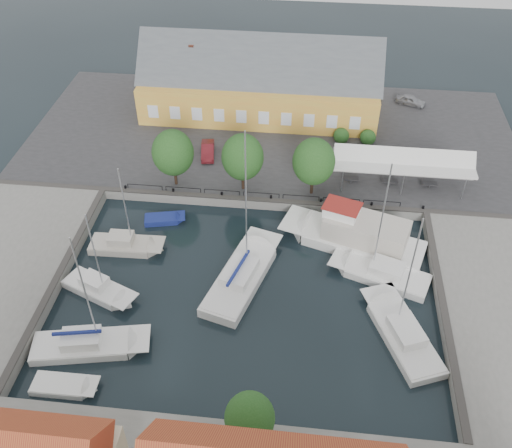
{
  "coord_description": "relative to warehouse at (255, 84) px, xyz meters",
  "views": [
    {
      "loc": [
        4.5,
        -34.35,
        36.45
      ],
      "look_at": [
        0.0,
        6.0,
        1.5
      ],
      "focal_mm": 40.0,
      "sensor_mm": 36.0,
      "label": 1
    }
  ],
  "objects": [
    {
      "name": "ground",
      "position": [
        2.6,
        -28.36,
        -4.43
      ],
      "size": [
        140.0,
        140.0,
        0.0
      ],
      "primitive_type": "plane",
      "color": "black",
      "rests_on": "ground"
    },
    {
      "name": "north_quay",
      "position": [
        2.6,
        -5.36,
        -3.93
      ],
      "size": [
        56.0,
        26.0,
        1.0
      ],
      "primitive_type": "cube",
      "color": "#2D2D30",
      "rests_on": "ground"
    },
    {
      "name": "quay_edge_fittings",
      "position": [
        2.62,
        -23.61,
        -3.37
      ],
      "size": [
        56.0,
        24.72,
        0.4
      ],
      "color": "#383533",
      "rests_on": "north_quay"
    },
    {
      "name": "warehouse",
      "position": [
        0.0,
        0.0,
        0.0
      ],
      "size": [
        28.56,
        14.0,
        9.55
      ],
      "color": "gold",
      "rests_on": "north_quay"
    },
    {
      "name": "tent_canopy",
      "position": [
        16.6,
        -13.86,
        -0.74
      ],
      "size": [
        14.0,
        4.0,
        2.83
      ],
      "color": "silver",
      "rests_on": "north_quay"
    },
    {
      "name": "quay_trees",
      "position": [
        0.6,
        -16.36,
        0.45
      ],
      "size": [
        18.2,
        4.2,
        6.3
      ],
      "color": "black",
      "rests_on": "north_quay"
    },
    {
      "name": "car_silver",
      "position": [
        19.3,
        3.28,
        -2.8
      ],
      "size": [
        3.96,
        2.75,
        1.25
      ],
      "primitive_type": "imported",
      "rotation": [
        0.0,
        0.0,
        1.18
      ],
      "color": "#9B9CA2",
      "rests_on": "north_quay"
    },
    {
      "name": "car_red",
      "position": [
        -4.05,
        -10.78,
        -2.78
      ],
      "size": [
        1.97,
        4.11,
        1.3
      ],
      "primitive_type": "imported",
      "rotation": [
        0.0,
        0.0,
        0.15
      ],
      "color": "maroon",
      "rests_on": "north_quay"
    },
    {
      "name": "center_sailboat",
      "position": [
        2.0,
        -28.29,
        -4.07
      ],
      "size": [
        6.32,
        11.65,
        15.16
      ],
      "color": "white",
      "rests_on": "ground"
    },
    {
      "name": "trawler",
      "position": [
        12.14,
        -22.61,
        -3.41
      ],
      "size": [
        13.99,
        7.92,
        5.0
      ],
      "color": "white",
      "rests_on": "ground"
    },
    {
      "name": "east_boat_a",
      "position": [
        14.23,
        -26.52,
        -4.17
      ],
      "size": [
        9.22,
        5.78,
        12.45
      ],
      "color": "white",
      "rests_on": "ground"
    },
    {
      "name": "east_boat_c",
      "position": [
        15.48,
        -33.08,
        -4.17
      ],
      "size": [
        6.4,
        9.96,
        12.16
      ],
      "color": "white",
      "rests_on": "ground"
    },
    {
      "name": "west_boat_b",
      "position": [
        -9.32,
        -25.45,
        -4.17
      ],
      "size": [
        7.07,
        2.59,
        9.72
      ],
      "color": "beige",
      "rests_on": "ground"
    },
    {
      "name": "west_boat_c",
      "position": [
        -10.02,
        -31.09,
        -4.17
      ],
      "size": [
        7.15,
        4.72,
        9.57
      ],
      "color": "white",
      "rests_on": "ground"
    },
    {
      "name": "west_boat_d",
      "position": [
        -8.96,
        -36.88,
        -4.16
      ],
      "size": [
        9.49,
        4.48,
        12.19
      ],
      "color": "white",
      "rests_on": "ground"
    },
    {
      "name": "launch_sw",
      "position": [
        -9.55,
        -40.53,
        -4.34
      ],
      "size": [
        4.98,
        1.92,
        0.98
      ],
      "color": "white",
      "rests_on": "ground"
    },
    {
      "name": "launch_nw",
      "position": [
        -6.66,
        -21.14,
        -4.34
      ],
      "size": [
        4.21,
        2.43,
        0.88
      ],
      "color": "navy",
      "rests_on": "ground"
    }
  ]
}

